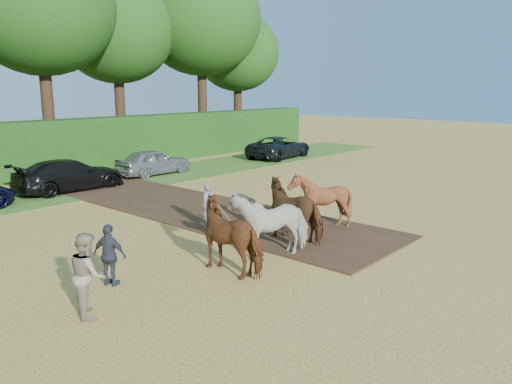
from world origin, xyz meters
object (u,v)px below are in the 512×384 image
object	(u,v)px
spectator_near	(88,274)
parked_cars	(87,174)
spectator_far	(110,255)
plough_team	(281,215)

from	to	relation	value
spectator_near	parked_cars	bearing A→B (deg)	-6.30
parked_cars	spectator_far	bearing A→B (deg)	-118.06
spectator_near	parked_cars	world-z (taller)	spectator_near
parked_cars	spectator_near	bearing A→B (deg)	-120.32
spectator_far	parked_cars	bearing A→B (deg)	-49.66
plough_team	parked_cars	world-z (taller)	plough_team
spectator_far	plough_team	bearing A→B (deg)	-124.31
spectator_near	spectator_far	distance (m)	1.59
plough_team	parked_cars	bearing A→B (deg)	86.41
spectator_far	parked_cars	size ratio (longest dim) A/B	0.04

